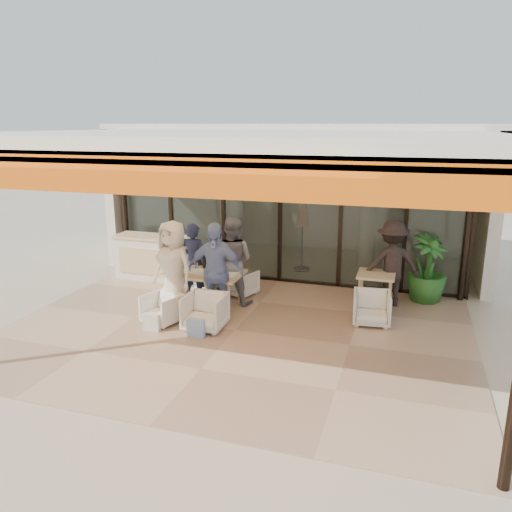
{
  "coord_description": "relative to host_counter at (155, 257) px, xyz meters",
  "views": [
    {
      "loc": [
        2.81,
        -7.63,
        3.53
      ],
      "look_at": [
        0.1,
        0.9,
        1.15
      ],
      "focal_mm": 35.0,
      "sensor_mm": 36.0,
      "label": 1
    }
  ],
  "objects": [
    {
      "name": "terrace_structure",
      "position": [
        2.8,
        -2.56,
        2.72
      ],
      "size": [
        8.0,
        6.0,
        3.4
      ],
      "color": "silver",
      "rests_on": "ground"
    },
    {
      "name": "diner_grey",
      "position": [
        2.26,
        -0.96,
        0.36
      ],
      "size": [
        0.87,
        0.69,
        1.78
      ],
      "primitive_type": "imported",
      "rotation": [
        0.0,
        0.0,
        3.13
      ],
      "color": "slate",
      "rests_on": "ground"
    },
    {
      "name": "diner_periwinkle",
      "position": [
        2.26,
        -1.86,
        0.39
      ],
      "size": [
        1.1,
        0.5,
        1.83
      ],
      "primitive_type": "imported",
      "rotation": [
        0.0,
        0.0,
        0.05
      ],
      "color": "#697EB0",
      "rests_on": "ground"
    },
    {
      "name": "chair_near_right",
      "position": [
        2.26,
        -2.36,
        -0.18
      ],
      "size": [
        0.71,
        0.66,
        0.71
      ],
      "primitive_type": "imported",
      "rotation": [
        0.0,
        0.0,
        0.02
      ],
      "color": "white",
      "rests_on": "ground"
    },
    {
      "name": "tote_bag_cream",
      "position": [
        1.42,
        -2.76,
        -0.36
      ],
      "size": [
        0.3,
        0.1,
        0.34
      ],
      "primitive_type": "cube",
      "color": "silver",
      "rests_on": "ground"
    },
    {
      "name": "glass_storefront",
      "position": [
        2.8,
        0.7,
        1.07
      ],
      "size": [
        8.08,
        0.1,
        3.2
      ],
      "color": "#9EADA3",
      "rests_on": "ground"
    },
    {
      "name": "side_table",
      "position": [
        5.04,
        -0.48,
        0.11
      ],
      "size": [
        0.7,
        0.7,
        0.74
      ],
      "color": "#DFC288",
      "rests_on": "ground"
    },
    {
      "name": "standing_woman",
      "position": [
        5.3,
        -0.16,
        0.34
      ],
      "size": [
        1.27,
        0.98,
        1.74
      ],
      "primitive_type": "imported",
      "rotation": [
        0.0,
        0.0,
        3.48
      ],
      "color": "black",
      "rests_on": "ground"
    },
    {
      "name": "chair_far_left",
      "position": [
        1.42,
        -0.46,
        -0.2
      ],
      "size": [
        0.65,
        0.61,
        0.67
      ],
      "primitive_type": "imported",
      "rotation": [
        0.0,
        0.0,
        3.14
      ],
      "color": "white",
      "rests_on": "ground"
    },
    {
      "name": "host_counter",
      "position": [
        0.0,
        0.0,
        0.0
      ],
      "size": [
        1.85,
        0.65,
        1.04
      ],
      "color": "silver",
      "rests_on": "ground"
    },
    {
      "name": "tote_bag_blue",
      "position": [
        2.26,
        -2.76,
        -0.36
      ],
      "size": [
        0.3,
        0.1,
        0.34
      ],
      "primitive_type": "cube",
      "color": "#99BFD8",
      "rests_on": "ground"
    },
    {
      "name": "side_chair",
      "position": [
        5.04,
        -1.23,
        -0.2
      ],
      "size": [
        0.72,
        0.68,
        0.67
      ],
      "primitive_type": "imported",
      "rotation": [
        0.0,
        0.0,
        0.11
      ],
      "color": "white",
      "rests_on": "ground"
    },
    {
      "name": "interior_block",
      "position": [
        2.81,
        3.02,
        1.7
      ],
      "size": [
        9.05,
        3.62,
        3.52
      ],
      "color": "silver",
      "rests_on": "ground"
    },
    {
      "name": "potted_palm",
      "position": [
        5.99,
        0.31,
        0.17
      ],
      "size": [
        1.11,
        1.11,
        1.4
      ],
      "primitive_type": "imported",
      "rotation": [
        0.0,
        0.0,
        0.81
      ],
      "color": "#1E5919",
      "rests_on": "ground"
    },
    {
      "name": "ground",
      "position": [
        2.8,
        -2.3,
        -0.53
      ],
      "size": [
        70.0,
        70.0,
        0.0
      ],
      "primitive_type": "plane",
      "color": "#C6B293",
      "rests_on": "ground"
    },
    {
      "name": "dining_table",
      "position": [
        1.84,
        -1.4,
        0.16
      ],
      "size": [
        1.5,
        0.9,
        0.93
      ],
      "color": "#DFC288",
      "rests_on": "ground"
    },
    {
      "name": "chair_far_right",
      "position": [
        2.26,
        -0.46,
        -0.23
      ],
      "size": [
        0.74,
        0.71,
        0.61
      ],
      "primitive_type": "imported",
      "rotation": [
        0.0,
        0.0,
        2.81
      ],
      "color": "white",
      "rests_on": "ground"
    },
    {
      "name": "diner_navy",
      "position": [
        1.42,
        -0.96,
        0.27
      ],
      "size": [
        0.59,
        0.4,
        1.6
      ],
      "primitive_type": "imported",
      "rotation": [
        0.0,
        0.0,
        3.12
      ],
      "color": "#1C1E3D",
      "rests_on": "ground"
    },
    {
      "name": "chair_near_left",
      "position": [
        1.42,
        -2.36,
        -0.22
      ],
      "size": [
        0.74,
        0.72,
        0.62
      ],
      "primitive_type": "imported",
      "rotation": [
        0.0,
        0.0,
        -0.31
      ],
      "color": "white",
      "rests_on": "ground"
    },
    {
      "name": "terrace_floor",
      "position": [
        2.8,
        -2.3,
        -0.53
      ],
      "size": [
        8.0,
        6.0,
        0.01
      ],
      "primitive_type": "cube",
      "color": "tan",
      "rests_on": "ground"
    },
    {
      "name": "diner_cream",
      "position": [
        1.42,
        -1.86,
        0.38
      ],
      "size": [
        1.02,
        0.82,
        1.82
      ],
      "primitive_type": "imported",
      "rotation": [
        0.0,
        0.0,
        -0.31
      ],
      "color": "beige",
      "rests_on": "ground"
    }
  ]
}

